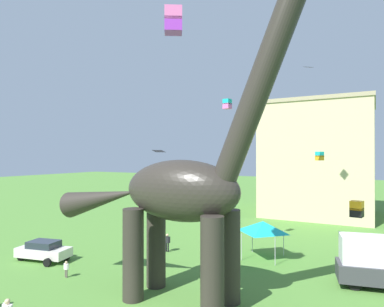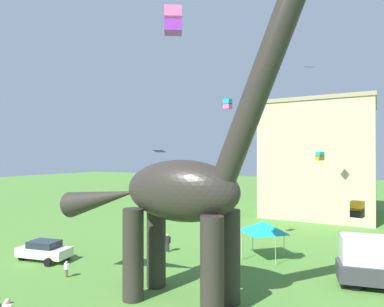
% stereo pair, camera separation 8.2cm
% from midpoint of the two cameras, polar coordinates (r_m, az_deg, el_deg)
% --- Properties ---
extents(dinosaur_sculpture, '(16.76, 3.55, 17.52)m').
position_cam_midpoint_polar(dinosaur_sculpture, '(19.61, -2.21, -6.24)').
color(dinosaur_sculpture, '#2D2823').
rests_on(dinosaur_sculpture, ground_plane).
extents(parked_sedan_left, '(4.48, 2.61, 1.55)m').
position_cam_midpoint_polar(parked_sedan_left, '(30.44, -23.77, -14.68)').
color(parked_sedan_left, silver).
rests_on(parked_sedan_left, ground_plane).
extents(parked_box_truck, '(5.91, 3.19, 3.20)m').
position_cam_midpoint_polar(parked_box_truck, '(25.25, 29.41, -15.70)').
color(parked_box_truck, '#38383D').
rests_on(parked_box_truck, ground_plane).
extents(person_photographer, '(0.42, 0.18, 1.12)m').
position_cam_midpoint_polar(person_photographer, '(25.93, -20.49, -17.54)').
color(person_photographer, '#6B6056').
rests_on(person_photographer, ground_plane).
extents(person_vendor_side, '(0.58, 0.26, 1.56)m').
position_cam_midpoint_polar(person_vendor_side, '(30.43, -4.25, -14.45)').
color(person_vendor_side, black).
rests_on(person_vendor_side, ground_plane).
extents(festival_canopy_tent, '(3.15, 3.15, 3.00)m').
position_cam_midpoint_polar(festival_canopy_tent, '(28.80, 11.77, -11.98)').
color(festival_canopy_tent, '#B2B2B7').
rests_on(festival_canopy_tent, ground_plane).
extents(kite_near_high, '(1.27, 1.27, 1.32)m').
position_cam_midpoint_polar(kite_near_high, '(19.35, -3.30, 21.42)').
color(kite_near_high, pink).
extents(kite_near_low, '(0.70, 0.70, 0.85)m').
position_cam_midpoint_polar(kite_near_low, '(30.09, 5.87, 8.29)').
color(kite_near_low, '#19B2B7').
extents(kite_apex, '(1.08, 1.08, 0.17)m').
position_cam_midpoint_polar(kite_apex, '(36.09, 18.93, 13.58)').
color(kite_apex, black).
extents(kite_high_left, '(0.55, 0.55, 0.57)m').
position_cam_midpoint_polar(kite_high_left, '(23.34, 20.58, -0.40)').
color(kite_high_left, '#19B2B7').
extents(kite_mid_right, '(1.32, 1.47, 0.24)m').
position_cam_midpoint_polar(kite_mid_right, '(34.89, -5.67, 0.41)').
color(kite_mid_right, black).
extents(kite_far_left, '(0.92, 0.92, 1.12)m').
position_cam_midpoint_polar(kite_far_left, '(26.58, 25.91, -8.39)').
color(kite_far_left, orange).
extents(background_building_block, '(14.33, 14.22, 15.82)m').
position_cam_midpoint_polar(background_building_block, '(51.62, 20.54, -0.83)').
color(background_building_block, '#CCB78E').
rests_on(background_building_block, ground_plane).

